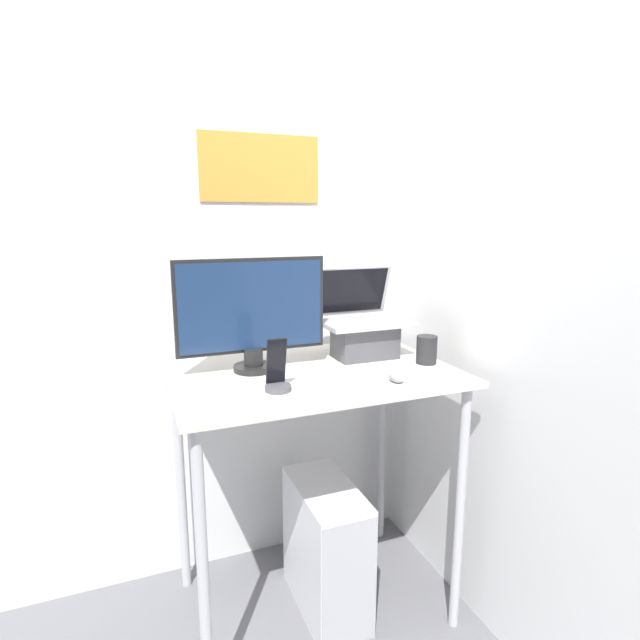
{
  "coord_description": "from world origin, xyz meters",
  "views": [
    {
      "loc": [
        -0.59,
        -1.24,
        1.47
      ],
      "look_at": [
        0.03,
        0.33,
        1.12
      ],
      "focal_mm": 28.0,
      "sensor_mm": 36.0,
      "label": 1
    }
  ],
  "objects_px": {
    "keyboard": "(350,385)",
    "cell_phone": "(277,376)",
    "computer_tower": "(326,548)",
    "monitor": "(252,315)",
    "mouse": "(396,377)",
    "laptop": "(363,331)"
  },
  "relations": [
    {
      "from": "mouse",
      "to": "cell_phone",
      "type": "height_order",
      "value": "cell_phone"
    },
    {
      "from": "keyboard",
      "to": "computer_tower",
      "type": "relative_size",
      "value": 0.49
    },
    {
      "from": "mouse",
      "to": "computer_tower",
      "type": "bearing_deg",
      "value": 132.26
    },
    {
      "from": "monitor",
      "to": "mouse",
      "type": "xyz_separation_m",
      "value": [
        0.4,
        -0.3,
        -0.18
      ]
    },
    {
      "from": "laptop",
      "to": "computer_tower",
      "type": "height_order",
      "value": "laptop"
    },
    {
      "from": "computer_tower",
      "to": "monitor",
      "type": "bearing_deg",
      "value": 155.01
    },
    {
      "from": "keyboard",
      "to": "computer_tower",
      "type": "distance_m",
      "value": 0.73
    },
    {
      "from": "laptop",
      "to": "keyboard",
      "type": "xyz_separation_m",
      "value": [
        -0.2,
        -0.32,
        -0.09
      ]
    },
    {
      "from": "monitor",
      "to": "computer_tower",
      "type": "relative_size",
      "value": 1.05
    },
    {
      "from": "keyboard",
      "to": "computer_tower",
      "type": "bearing_deg",
      "value": 91.48
    },
    {
      "from": "keyboard",
      "to": "computer_tower",
      "type": "height_order",
      "value": "keyboard"
    },
    {
      "from": "cell_phone",
      "to": "computer_tower",
      "type": "bearing_deg",
      "value": 29.19
    },
    {
      "from": "laptop",
      "to": "keyboard",
      "type": "bearing_deg",
      "value": -122.37
    },
    {
      "from": "keyboard",
      "to": "mouse",
      "type": "xyz_separation_m",
      "value": [
        0.16,
        -0.0,
        0.01
      ]
    },
    {
      "from": "cell_phone",
      "to": "laptop",
      "type": "bearing_deg",
      "value": 31.26
    },
    {
      "from": "keyboard",
      "to": "cell_phone",
      "type": "relative_size",
      "value": 1.46
    },
    {
      "from": "laptop",
      "to": "mouse",
      "type": "bearing_deg",
      "value": -96.55
    },
    {
      "from": "mouse",
      "to": "keyboard",
      "type": "bearing_deg",
      "value": 178.58
    },
    {
      "from": "keyboard",
      "to": "mouse",
      "type": "bearing_deg",
      "value": -1.42
    },
    {
      "from": "keyboard",
      "to": "cell_phone",
      "type": "distance_m",
      "value": 0.23
    },
    {
      "from": "monitor",
      "to": "mouse",
      "type": "height_order",
      "value": "monitor"
    },
    {
      "from": "laptop",
      "to": "computer_tower",
      "type": "relative_size",
      "value": 0.68
    }
  ]
}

